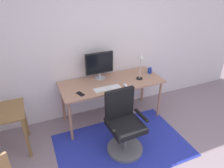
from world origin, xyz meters
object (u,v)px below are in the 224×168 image
object	(u,v)px
coffee_cup	(150,70)
office_chair	(124,128)
desk	(112,85)
keyboard	(107,88)
computer_mouse	(125,85)
cell_phone	(80,94)
monitor	(99,64)
desk_lamp	(141,62)

from	to	relation	value
coffee_cup	office_chair	bearing A→B (deg)	-138.09
desk	coffee_cup	xyz separation A→B (m)	(0.78, 0.05, 0.11)
desk	keyboard	size ratio (longest dim) A/B	4.02
computer_mouse	cell_phone	distance (m)	0.74
desk	keyboard	xyz separation A→B (m)	(-0.16, -0.20, 0.07)
desk	monitor	world-z (taller)	monitor
cell_phone	office_chair	world-z (taller)	office_chair
monitor	computer_mouse	size ratio (longest dim) A/B	4.68
desk	computer_mouse	xyz separation A→B (m)	(0.14, -0.23, 0.08)
desk	monitor	xyz separation A→B (m)	(-0.14, 0.21, 0.33)
keyboard	office_chair	bearing A→B (deg)	-87.00
computer_mouse	office_chair	size ratio (longest dim) A/B	0.11
computer_mouse	cell_phone	xyz separation A→B (m)	(-0.74, 0.04, -0.01)
desk	monitor	bearing A→B (deg)	123.56
office_chair	desk	bearing A→B (deg)	77.41
cell_phone	desk_lamp	world-z (taller)	desk_lamp
monitor	cell_phone	bearing A→B (deg)	-139.09
monitor	office_chair	size ratio (longest dim) A/B	0.51
monitor	keyboard	distance (m)	0.48
computer_mouse	desk	bearing A→B (deg)	122.11
coffee_cup	office_chair	xyz separation A→B (m)	(-0.91, -0.81, -0.41)
coffee_cup	desk	bearing A→B (deg)	-176.23
cell_phone	desk	bearing A→B (deg)	-2.93
desk	office_chair	bearing A→B (deg)	-99.85
keyboard	desk_lamp	size ratio (longest dim) A/B	0.97
computer_mouse	desk_lamp	xyz separation A→B (m)	(0.34, 0.14, 0.30)
monitor	cell_phone	distance (m)	0.66
desk_lamp	keyboard	bearing A→B (deg)	-169.98
monitor	cell_phone	xyz separation A→B (m)	(-0.46, -0.40, -0.26)
office_chair	coffee_cup	bearing A→B (deg)	39.17
computer_mouse	coffee_cup	world-z (taller)	coffee_cup
cell_phone	office_chair	size ratio (longest dim) A/B	0.15
computer_mouse	cell_phone	size ratio (longest dim) A/B	0.74
monitor	computer_mouse	xyz separation A→B (m)	(0.28, -0.43, -0.25)
coffee_cup	cell_phone	xyz separation A→B (m)	(-1.37, -0.24, -0.04)
desk	cell_phone	distance (m)	0.63
coffee_cup	cell_phone	size ratio (longest dim) A/B	0.71
keyboard	desk_lamp	bearing A→B (deg)	10.02
keyboard	desk_lamp	world-z (taller)	desk_lamp
coffee_cup	cell_phone	bearing A→B (deg)	-170.05
desk_lamp	coffee_cup	bearing A→B (deg)	25.40
monitor	coffee_cup	bearing A→B (deg)	-9.68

